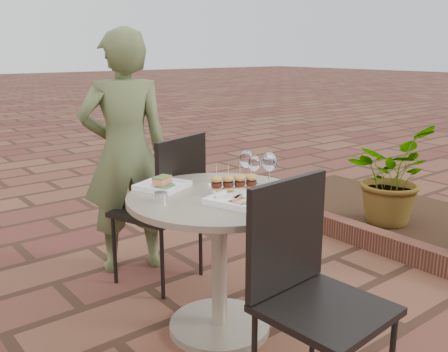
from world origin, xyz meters
TOP-DOWN VIEW (x-y plane):
  - ground at (0.00, 0.00)m, footprint 60.00×60.00m
  - cafe_table at (0.06, 0.19)m, footprint 0.90×0.90m
  - chair_far at (0.15, 0.81)m, footprint 0.56×0.56m
  - chair_near at (-0.00, -0.44)m, footprint 0.47×0.47m
  - diner at (0.07, 1.17)m, footprint 0.66×0.53m
  - plate_salmon at (-0.09, 0.47)m, footprint 0.29×0.29m
  - plate_sliders at (0.13, 0.17)m, footprint 0.30×0.30m
  - plate_tuna at (0.05, 0.04)m, footprint 0.30×0.30m
  - wine_glass_right at (0.34, 0.14)m, footprint 0.08×0.08m
  - wine_glass_mid at (0.31, 0.28)m, footprint 0.07×0.07m
  - wine_glass_far at (0.32, 0.22)m, footprint 0.07×0.07m
  - steel_ramekin at (-0.22, 0.28)m, footprint 0.06×0.06m
  - cutlery_set at (0.36, -0.08)m, footprint 0.16×0.22m
  - planter_curb at (1.60, 0.30)m, footprint 0.12×3.00m
  - mulch_bed at (2.30, 0.30)m, footprint 1.30×3.00m
  - potted_plant_a at (2.05, 0.54)m, footprint 0.87×0.82m

SIDE VIEW (x-z plane):
  - ground at x=0.00m, z-range 0.00..0.00m
  - mulch_bed at x=2.30m, z-range 0.00..0.06m
  - planter_curb at x=1.60m, z-range 0.00..0.15m
  - potted_plant_a at x=2.05m, z-range 0.06..0.83m
  - cafe_table at x=0.06m, z-range 0.12..0.85m
  - chair_far at x=0.15m, z-range 0.08..1.01m
  - chair_near at x=0.00m, z-range 0.08..1.01m
  - cutlery_set at x=0.36m, z-range 0.73..0.73m
  - plate_tuna at x=0.05m, z-range 0.73..0.76m
  - plate_salmon at x=-0.09m, z-range 0.72..0.78m
  - steel_ramekin at x=-0.22m, z-range 0.73..0.77m
  - plate_sliders at x=0.13m, z-range 0.69..0.84m
  - diner at x=0.07m, z-range 0.00..1.55m
  - wine_glass_far at x=0.32m, z-range 0.76..0.92m
  - wine_glass_mid at x=0.31m, z-range 0.77..0.94m
  - wine_glass_right at x=0.34m, z-range 0.77..0.95m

